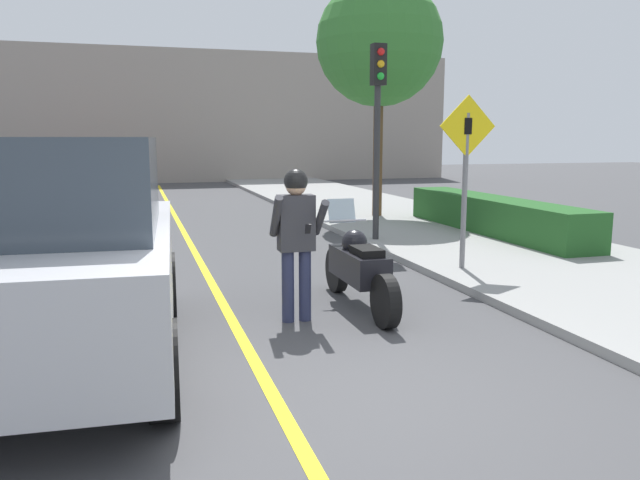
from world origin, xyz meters
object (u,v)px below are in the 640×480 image
suv_nearby (62,254)px  crossing_sign (466,165)px  motorcycle (358,268)px  person_biker (296,229)px  parked_car_blue (51,184)px  traffic_light (378,105)px  parked_car_red (74,173)px  street_tree (379,43)px

suv_nearby → crossing_sign: 5.94m
motorcycle → person_biker: 1.09m
parked_car_blue → suv_nearby: bearing=-83.0°
traffic_light → crossing_sign: bearing=-85.1°
crossing_sign → parked_car_blue: (-6.89, 9.78, -0.81)m
motorcycle → parked_car_red: bearing=105.4°
crossing_sign → street_tree: street_tree is taller
person_biker → crossing_sign: bearing=28.3°
traffic_light → parked_car_red: traffic_light is taller
person_biker → parked_car_blue: 12.05m
crossing_sign → suv_nearby: bearing=-156.0°
street_tree → parked_car_blue: (-8.06, 3.32, -3.52)m
traffic_light → person_biker: bearing=-121.4°
parked_car_blue → street_tree: bearing=-22.4°
person_biker → parked_car_red: (-3.77, 17.22, -0.21)m
motorcycle → traffic_light: (1.91, 4.22, 2.19)m
person_biker → traffic_light: 5.58m
suv_nearby → parked_car_blue: suv_nearby is taller
street_tree → suv_nearby: bearing=-126.6°
person_biker → street_tree: 9.70m
street_tree → motorcycle: bearing=-113.3°
motorcycle → person_biker: person_biker is taller
crossing_sign → traffic_light: size_ratio=0.70×
parked_car_blue → parked_car_red: bearing=89.2°
person_biker → suv_nearby: (-2.37, -0.78, -0.02)m
parked_car_blue → parked_car_red: 5.81m
street_tree → traffic_light: bearing=-112.0°
motorcycle → suv_nearby: 3.47m
person_biker → parked_car_red: size_ratio=0.41×
crossing_sign → traffic_light: 3.11m
street_tree → parked_car_blue: bearing=157.6°
suv_nearby → motorcycle: bearing=19.0°
motorcycle → person_biker: size_ratio=1.34×
suv_nearby → parked_car_blue: (-1.49, 12.19, -0.19)m
person_biker → street_tree: bearing=62.5°
motorcycle → parked_car_red: size_ratio=0.56×
parked_car_blue → parked_car_red: (0.08, 5.81, 0.00)m
parked_car_red → parked_car_blue: bearing=-90.8°
suv_nearby → crossing_sign: (5.40, 2.41, 0.62)m
person_biker → street_tree: size_ratio=0.30×
crossing_sign → street_tree: size_ratio=0.44×
person_biker → crossing_sign: 3.49m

